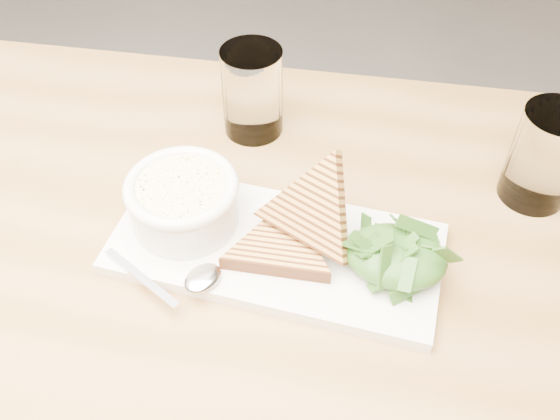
% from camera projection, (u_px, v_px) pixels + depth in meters
% --- Properties ---
extents(table_top, '(1.36, 0.96, 0.04)m').
position_uv_depth(table_top, '(313.00, 323.00, 0.66)').
color(table_top, olive).
rests_on(table_top, ground).
extents(table_leg_bl, '(0.06, 0.06, 0.70)m').
position_uv_depth(table_leg_bl, '(62.00, 208.00, 1.28)').
color(table_leg_bl, olive).
rests_on(table_leg_bl, ground).
extents(platter, '(0.37, 0.17, 0.02)m').
position_uv_depth(platter, '(276.00, 249.00, 0.70)').
color(platter, white).
rests_on(platter, table_top).
extents(soup_bowl, '(0.12, 0.12, 0.05)m').
position_uv_depth(soup_bowl, '(184.00, 206.00, 0.70)').
color(soup_bowl, white).
rests_on(soup_bowl, platter).
extents(soup, '(0.10, 0.10, 0.01)m').
position_uv_depth(soup, '(181.00, 188.00, 0.68)').
color(soup, '#F8E1A5').
rests_on(soup, soup_bowl).
extents(bowl_rim, '(0.13, 0.13, 0.01)m').
position_uv_depth(bowl_rim, '(181.00, 187.00, 0.67)').
color(bowl_rim, white).
rests_on(bowl_rim, soup_bowl).
extents(sandwich_flat, '(0.15, 0.15, 0.02)m').
position_uv_depth(sandwich_flat, '(280.00, 247.00, 0.68)').
color(sandwich_flat, '#BB853D').
rests_on(sandwich_flat, platter).
extents(sandwich_lean, '(0.18, 0.19, 0.16)m').
position_uv_depth(sandwich_lean, '(313.00, 210.00, 0.66)').
color(sandwich_lean, '#BB853D').
rests_on(sandwich_lean, sandwich_flat).
extents(salad_base, '(0.11, 0.08, 0.04)m').
position_uv_depth(salad_base, '(396.00, 256.00, 0.65)').
color(salad_base, '#143F11').
rests_on(salad_base, platter).
extents(arugula_pile, '(0.11, 0.10, 0.05)m').
position_uv_depth(arugula_pile, '(397.00, 252.00, 0.65)').
color(arugula_pile, '#406F24').
rests_on(arugula_pile, platter).
extents(spoon_bowl, '(0.05, 0.05, 0.01)m').
position_uv_depth(spoon_bowl, '(203.00, 278.00, 0.65)').
color(spoon_bowl, silver).
rests_on(spoon_bowl, platter).
extents(spoon_handle, '(0.10, 0.06, 0.00)m').
position_uv_depth(spoon_handle, '(141.00, 277.00, 0.65)').
color(spoon_handle, silver).
rests_on(spoon_handle, platter).
extents(glass_near, '(0.08, 0.08, 0.12)m').
position_uv_depth(glass_near, '(252.00, 92.00, 0.81)').
color(glass_near, white).
rests_on(glass_near, table_top).
extents(glass_far, '(0.08, 0.08, 0.12)m').
position_uv_depth(glass_far, '(545.00, 157.00, 0.72)').
color(glass_far, white).
rests_on(glass_far, table_top).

